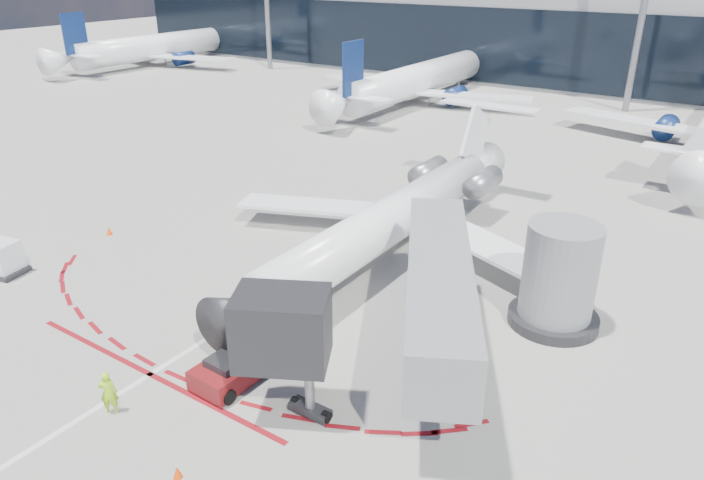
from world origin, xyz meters
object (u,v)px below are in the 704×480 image
Objects in this scene: uld_container at (3,259)px; ramp_worker at (108,392)px; regional_jet at (399,214)px; pushback_tug at (231,370)px.

ramp_worker is at bearing -27.47° from uld_container.
regional_jet is 14.18m from pushback_tug.
uld_container is at bearing -138.13° from regional_jet.
pushback_tug is at bearing -87.32° from regional_jet.
ramp_worker is at bearing -121.02° from pushback_tug.
ramp_worker is 0.79× the size of uld_container.
ramp_worker reaches higher than pushback_tug.
uld_container is at bearing -58.90° from ramp_worker.
uld_container is (-16.25, 0.09, 0.35)m from pushback_tug.
regional_jet is 20.98m from uld_container.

